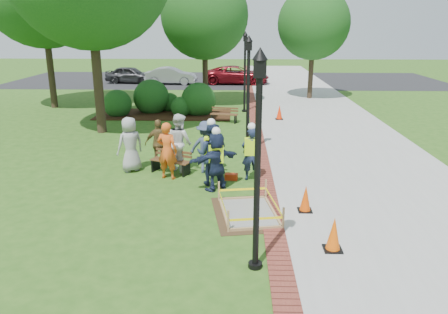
{
  "coord_description": "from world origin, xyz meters",
  "views": [
    {
      "loc": [
        0.87,
        -10.67,
        4.64
      ],
      "look_at": [
        0.5,
        1.2,
        1.0
      ],
      "focal_mm": 35.0,
      "sensor_mm": 36.0,
      "label": 1
    }
  ],
  "objects_px": {
    "wet_concrete_pad": "(249,205)",
    "cone_front": "(334,235)",
    "hivis_worker_b": "(251,152)",
    "bench_near": "(171,166)",
    "lamp_near": "(258,147)",
    "hivis_worker_c": "(211,152)",
    "hivis_worker_a": "(216,159)"
  },
  "relations": [
    {
      "from": "hivis_worker_a",
      "to": "wet_concrete_pad",
      "type": "bearing_deg",
      "value": -61.86
    },
    {
      "from": "wet_concrete_pad",
      "to": "bench_near",
      "type": "height_order",
      "value": "bench_near"
    },
    {
      "from": "cone_front",
      "to": "bench_near",
      "type": "bearing_deg",
      "value": 130.32
    },
    {
      "from": "lamp_near",
      "to": "hivis_worker_a",
      "type": "bearing_deg",
      "value": 102.95
    },
    {
      "from": "cone_front",
      "to": "hivis_worker_a",
      "type": "distance_m",
      "value": 4.43
    },
    {
      "from": "wet_concrete_pad",
      "to": "bench_near",
      "type": "relative_size",
      "value": 1.82
    },
    {
      "from": "hivis_worker_b",
      "to": "bench_near",
      "type": "bearing_deg",
      "value": 167.81
    },
    {
      "from": "wet_concrete_pad",
      "to": "hivis_worker_a",
      "type": "height_order",
      "value": "hivis_worker_a"
    },
    {
      "from": "lamp_near",
      "to": "hivis_worker_b",
      "type": "xyz_separation_m",
      "value": [
        0.06,
        5.11,
        -1.58
      ]
    },
    {
      "from": "bench_near",
      "to": "hivis_worker_b",
      "type": "relative_size",
      "value": 0.77
    },
    {
      "from": "bench_near",
      "to": "cone_front",
      "type": "height_order",
      "value": "cone_front"
    },
    {
      "from": "wet_concrete_pad",
      "to": "bench_near",
      "type": "xyz_separation_m",
      "value": [
        -2.45,
        3.12,
        -0.0
      ]
    },
    {
      "from": "bench_near",
      "to": "cone_front",
      "type": "distance_m",
      "value": 6.49
    },
    {
      "from": "wet_concrete_pad",
      "to": "hivis_worker_b",
      "type": "distance_m",
      "value": 2.65
    },
    {
      "from": "lamp_near",
      "to": "bench_near",
      "type": "bearing_deg",
      "value": 113.99
    },
    {
      "from": "cone_front",
      "to": "hivis_worker_b",
      "type": "height_order",
      "value": "hivis_worker_b"
    },
    {
      "from": "bench_near",
      "to": "lamp_near",
      "type": "height_order",
      "value": "lamp_near"
    },
    {
      "from": "wet_concrete_pad",
      "to": "cone_front",
      "type": "distance_m",
      "value": 2.53
    },
    {
      "from": "bench_near",
      "to": "lamp_near",
      "type": "bearing_deg",
      "value": -66.01
    },
    {
      "from": "wet_concrete_pad",
      "to": "lamp_near",
      "type": "distance_m",
      "value": 3.39
    },
    {
      "from": "hivis_worker_c",
      "to": "lamp_near",
      "type": "bearing_deg",
      "value": -76.37
    },
    {
      "from": "hivis_worker_c",
      "to": "hivis_worker_b",
      "type": "bearing_deg",
      "value": 19.38
    },
    {
      "from": "wet_concrete_pad",
      "to": "hivis_worker_c",
      "type": "distance_m",
      "value": 2.51
    },
    {
      "from": "cone_front",
      "to": "hivis_worker_b",
      "type": "distance_m",
      "value": 4.71
    },
    {
      "from": "bench_near",
      "to": "hivis_worker_a",
      "type": "bearing_deg",
      "value": -42.88
    },
    {
      "from": "lamp_near",
      "to": "wet_concrete_pad",
      "type": "bearing_deg",
      "value": 91.64
    },
    {
      "from": "wet_concrete_pad",
      "to": "hivis_worker_a",
      "type": "relative_size",
      "value": 1.36
    },
    {
      "from": "wet_concrete_pad",
      "to": "cone_front",
      "type": "bearing_deg",
      "value": -46.23
    },
    {
      "from": "hivis_worker_c",
      "to": "bench_near",
      "type": "bearing_deg",
      "value": 144.78
    },
    {
      "from": "hivis_worker_b",
      "to": "wet_concrete_pad",
      "type": "bearing_deg",
      "value": -92.88
    },
    {
      "from": "cone_front",
      "to": "lamp_near",
      "type": "height_order",
      "value": "lamp_near"
    },
    {
      "from": "cone_front",
      "to": "hivis_worker_a",
      "type": "relative_size",
      "value": 0.41
    }
  ]
}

